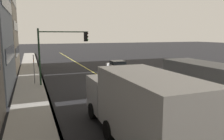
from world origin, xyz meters
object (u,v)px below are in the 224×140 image
traffic_light_mast (60,46)px  street_sign_post (34,67)px  car_white (118,66)px  truck_white (138,104)px  pedestrian_with_backpack (117,80)px  truck_gray (214,86)px  car_maroon (141,74)px

traffic_light_mast → street_sign_post: traffic_light_mast is taller
car_white → street_sign_post: bearing=110.2°
truck_white → street_sign_post: truck_white is taller
pedestrian_with_backpack → street_sign_post: street_sign_post is taller
pedestrian_with_backpack → truck_gray: bearing=-144.6°
car_maroon → car_white: bearing=1.1°
truck_white → street_sign_post: 13.76m
car_maroon → pedestrian_with_backpack: bearing=128.7°
truck_white → traffic_light_mast: (12.31, 1.69, 1.98)m
truck_gray → car_maroon: bearing=2.2°
car_maroon → truck_gray: truck_gray is taller
truck_white → traffic_light_mast: 12.58m
car_white → traffic_light_mast: (-4.51, 7.61, 2.92)m
truck_gray → truck_white: (-1.95, 6.39, 0.13)m
car_white → car_maroon: car_maroon is taller
truck_gray → truck_white: truck_white is taller
traffic_light_mast → pedestrian_with_backpack: bearing=-138.9°
car_maroon → truck_gray: size_ratio=0.52×
traffic_light_mast → truck_gray: bearing=-142.1°
car_white → street_sign_post: street_sign_post is taller
traffic_light_mast → car_white: bearing=-59.4°
truck_white → traffic_light_mast: size_ratio=1.52×
car_white → car_maroon: size_ratio=0.90×
truck_white → pedestrian_with_backpack: 8.16m
car_maroon → traffic_light_mast: size_ratio=0.83×
pedestrian_with_backpack → street_sign_post: size_ratio=0.61×
truck_gray → pedestrian_with_backpack: 7.23m
pedestrian_with_backpack → car_white: bearing=-22.4°
car_white → traffic_light_mast: 9.32m
car_maroon → street_sign_post: size_ratio=1.52×
car_white → truck_gray: (-14.87, -0.46, 0.81)m
car_maroon → truck_gray: 8.99m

